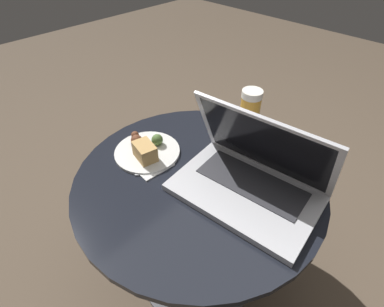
# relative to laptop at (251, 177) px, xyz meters

# --- Properties ---
(ground_plane) EXTENTS (6.00, 6.00, 0.00)m
(ground_plane) POSITION_rel_laptop_xyz_m (-0.13, -0.06, -0.54)
(ground_plane) COLOR brown
(table) EXTENTS (0.69, 0.69, 0.50)m
(table) POSITION_rel_laptop_xyz_m (-0.13, -0.06, -0.19)
(table) COLOR #515156
(table) RESTS_ON ground_plane
(napkin) EXTENTS (0.15, 0.11, 0.00)m
(napkin) POSITION_rel_laptop_xyz_m (-0.29, -0.12, -0.05)
(napkin) COLOR white
(napkin) RESTS_ON table
(laptop) EXTENTS (0.39, 0.28, 0.23)m
(laptop) POSITION_rel_laptop_xyz_m (0.00, 0.00, 0.00)
(laptop) COLOR silver
(laptop) RESTS_ON table
(beer_glass) EXTENTS (0.06, 0.06, 0.19)m
(beer_glass) POSITION_rel_laptop_xyz_m (-0.12, 0.14, 0.05)
(beer_glass) COLOR gold
(beer_glass) RESTS_ON table
(snack_plate) EXTENTS (0.20, 0.20, 0.06)m
(snack_plate) POSITION_rel_laptop_xyz_m (-0.31, -0.10, -0.03)
(snack_plate) COLOR silver
(snack_plate) RESTS_ON table
(fork) EXTENTS (0.13, 0.12, 0.01)m
(fork) POSITION_rel_laptop_xyz_m (-0.32, -0.11, -0.05)
(fork) COLOR silver
(fork) RESTS_ON table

